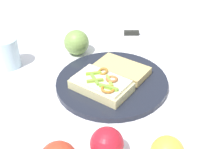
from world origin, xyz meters
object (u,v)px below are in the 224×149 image
at_px(apple_1, 107,144).
at_px(apple_2, 76,42).
at_px(drinking_glass, 7,53).
at_px(knife, 136,33).
at_px(bread_slice_side, 122,69).
at_px(sandwich, 102,84).
at_px(plate, 112,83).

bearing_deg(apple_1, apple_2, -96.06).
relative_size(apple_1, drinking_glass, 0.78).
bearing_deg(apple_2, knife, -166.99).
height_order(drinking_glass, knife, drinking_glass).
height_order(bread_slice_side, knife, bread_slice_side).
bearing_deg(knife, apple_2, -148.10).
distance_m(apple_1, apple_2, 0.43).
height_order(apple_1, drinking_glass, drinking_glass).
bearing_deg(sandwich, plate, -88.80).
relative_size(plate, apple_2, 3.89).
height_order(sandwich, apple_2, apple_2).
xyz_separation_m(apple_1, knife, (-0.27, -0.48, -0.03)).
relative_size(apple_1, knife, 0.58).
bearing_deg(apple_1, sandwich, -105.04).
relative_size(bread_slice_side, apple_2, 1.87).
xyz_separation_m(apple_1, drinking_glass, (0.16, -0.42, 0.01)).
bearing_deg(plate, knife, -125.35).
bearing_deg(drinking_glass, sandwich, 134.21).
bearing_deg(apple_2, plate, 103.61).
xyz_separation_m(plate, sandwich, (0.04, 0.03, 0.02)).
xyz_separation_m(plate, bread_slice_side, (-0.04, -0.03, 0.02)).
relative_size(plate, knife, 2.52).
relative_size(drinking_glass, knife, 0.74).
bearing_deg(bread_slice_side, drinking_glass, 24.33).
relative_size(sandwich, drinking_glass, 1.96).
distance_m(sandwich, drinking_glass, 0.31).
distance_m(apple_2, knife, 0.23).
distance_m(plate, apple_1, 0.25).
xyz_separation_m(plate, apple_2, (0.05, -0.20, 0.03)).
xyz_separation_m(bread_slice_side, knife, (-0.14, -0.22, -0.02)).
height_order(bread_slice_side, apple_2, apple_2).
height_order(plate, knife, knife).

